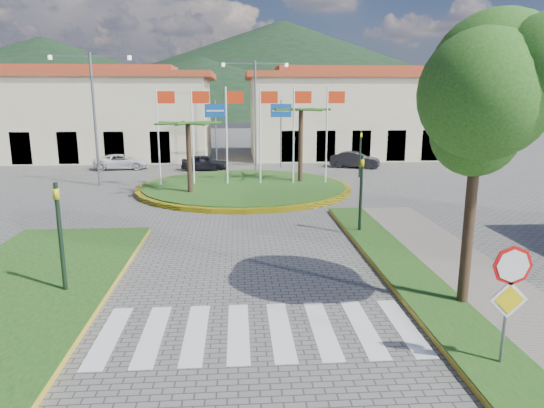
{
  "coord_description": "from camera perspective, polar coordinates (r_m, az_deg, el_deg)",
  "views": [
    {
      "loc": [
        -0.35,
        -6.54,
        5.43
      ],
      "look_at": [
        0.68,
        8.0,
        2.2
      ],
      "focal_mm": 32.0,
      "sensor_mm": 36.0,
      "label": 1
    }
  ],
  "objects": [
    {
      "name": "verge_right",
      "position": [
        11.31,
        24.76,
        -16.9
      ],
      "size": [
        1.6,
        28.0,
        0.18
      ],
      "primitive_type": "cube",
      "color": "#1D4413",
      "rests_on": "ground"
    },
    {
      "name": "median_left",
      "position": [
        14.95,
        -28.48,
        -10.0
      ],
      "size": [
        5.0,
        14.0,
        0.18
      ],
      "primitive_type": "cube",
      "color": "#1D4413",
      "rests_on": "ground"
    },
    {
      "name": "crosswalk",
      "position": [
        11.86,
        -1.98,
        -14.71
      ],
      "size": [
        8.0,
        3.0,
        0.01
      ],
      "primitive_type": "cube",
      "color": "silver",
      "rests_on": "ground"
    },
    {
      "name": "roundabout_island",
      "position": [
        29.02,
        -3.29,
        2.05
      ],
      "size": [
        12.7,
        12.7,
        6.0
      ],
      "color": "yellow",
      "rests_on": "ground"
    },
    {
      "name": "stop_sign",
      "position": [
        10.63,
        26.18,
        -8.84
      ],
      "size": [
        0.8,
        0.11,
        2.65
      ],
      "color": "slate",
      "rests_on": "ground"
    },
    {
      "name": "deciduous_tree",
      "position": [
        12.94,
        23.23,
        10.4
      ],
      "size": [
        3.6,
        3.6,
        6.8
      ],
      "color": "black",
      "rests_on": "ground"
    },
    {
      "name": "traffic_light_left",
      "position": [
        14.34,
        -23.71,
        -2.64
      ],
      "size": [
        0.15,
        0.18,
        3.2
      ],
      "color": "black",
      "rests_on": "ground"
    },
    {
      "name": "traffic_light_right",
      "position": [
        19.48,
        10.44,
        1.98
      ],
      "size": [
        0.15,
        0.18,
        3.2
      ],
      "color": "black",
      "rests_on": "ground"
    },
    {
      "name": "traffic_light_far",
      "position": [
        33.77,
        10.35,
        6.37
      ],
      "size": [
        0.18,
        0.15,
        3.2
      ],
      "color": "black",
      "rests_on": "ground"
    },
    {
      "name": "direction_sign_west",
      "position": [
        37.59,
        -6.66,
        9.52
      ],
      "size": [
        1.6,
        0.14,
        5.2
      ],
      "color": "slate",
      "rests_on": "ground"
    },
    {
      "name": "direction_sign_east",
      "position": [
        37.71,
        1.06,
        9.61
      ],
      "size": [
        1.6,
        0.14,
        5.2
      ],
      "color": "slate",
      "rests_on": "ground"
    },
    {
      "name": "street_lamp_centre",
      "position": [
        36.58,
        -1.97,
        11.03
      ],
      "size": [
        4.8,
        0.16,
        8.0
      ],
      "color": "slate",
      "rests_on": "ground"
    },
    {
      "name": "street_lamp_west",
      "position": [
        31.76,
        -20.18,
        10.07
      ],
      "size": [
        4.8,
        0.16,
        8.0
      ],
      "color": "slate",
      "rests_on": "ground"
    },
    {
      "name": "building_left",
      "position": [
        46.61,
        -21.41,
        9.78
      ],
      "size": [
        23.32,
        9.54,
        8.05
      ],
      "color": "beige",
      "rests_on": "ground"
    },
    {
      "name": "building_right",
      "position": [
        45.75,
        9.18,
        10.43
      ],
      "size": [
        19.08,
        9.54,
        8.05
      ],
      "color": "beige",
      "rests_on": "ground"
    },
    {
      "name": "hill_far_west",
      "position": [
        156.5,
        -25.22,
        13.39
      ],
      "size": [
        140.0,
        140.0,
        22.0
      ],
      "primitive_type": "cone",
      "color": "black",
      "rests_on": "ground"
    },
    {
      "name": "hill_far_mid",
      "position": [
        167.52,
        1.26,
        15.77
      ],
      "size": [
        180.0,
        180.0,
        30.0
      ],
      "primitive_type": "cone",
      "color": "black",
      "rests_on": "ground"
    },
    {
      "name": "hill_far_east",
      "position": [
        158.1,
        22.98,
        12.83
      ],
      "size": [
        120.0,
        120.0,
        18.0
      ],
      "primitive_type": "cone",
      "color": "black",
      "rests_on": "ground"
    },
    {
      "name": "hill_near_back",
      "position": [
        136.9,
        -8.32,
        13.44
      ],
      "size": [
        110.0,
        110.0,
        16.0
      ],
      "primitive_type": "cone",
      "color": "black",
      "rests_on": "ground"
    },
    {
      "name": "white_van",
      "position": [
        38.95,
        -17.26,
        4.78
      ],
      "size": [
        4.32,
        2.39,
        1.14
      ],
      "primitive_type": "imported",
      "rotation": [
        0.0,
        0.0,
        1.69
      ],
      "color": "white",
      "rests_on": "ground"
    },
    {
      "name": "car_dark_a",
      "position": [
        36.94,
        -7.86,
        4.87
      ],
      "size": [
        3.58,
        1.6,
        1.2
      ],
      "primitive_type": "imported",
      "rotation": [
        0.0,
        0.0,
        1.52
      ],
      "color": "black",
      "rests_on": "ground"
    },
    {
      "name": "car_dark_b",
      "position": [
        38.48,
        9.73,
        5.15
      ],
      "size": [
        3.99,
        2.66,
        1.24
      ],
      "primitive_type": "imported",
      "rotation": [
        0.0,
        0.0,
        1.18
      ],
      "color": "black",
      "rests_on": "ground"
    }
  ]
}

